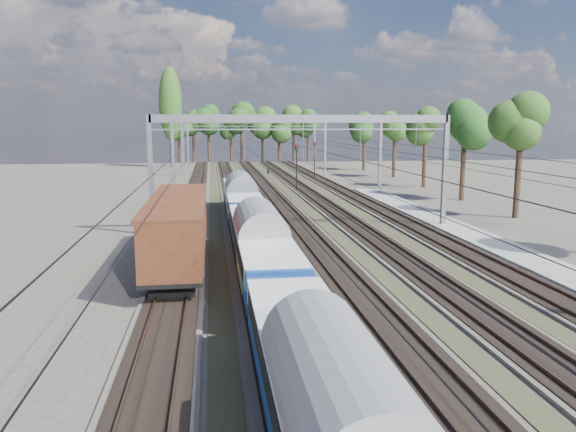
{
  "coord_description": "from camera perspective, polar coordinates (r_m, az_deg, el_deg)",
  "views": [
    {
      "loc": [
        -7.0,
        -12.74,
        8.33
      ],
      "look_at": [
        -2.47,
        20.48,
        2.8
      ],
      "focal_mm": 35.0,
      "sensor_mm": 36.0,
      "label": 1
    }
  ],
  "objects": [
    {
      "name": "freight_boxcar",
      "position": [
        33.23,
        -11.08,
        -1.09
      ],
      "size": [
        3.16,
        15.25,
        3.93
      ],
      "color": "black",
      "rests_on": "ground"
    },
    {
      "name": "platform",
      "position": [
        38.73,
        21.88,
        -3.51
      ],
      "size": [
        3.0,
        70.0,
        0.3
      ],
      "primitive_type": "cube",
      "color": "gray",
      "rests_on": "ground"
    },
    {
      "name": "worker",
      "position": [
        92.27,
        -2.01,
        4.7
      ],
      "size": [
        0.48,
        0.66,
        1.66
      ],
      "primitive_type": "imported",
      "rotation": [
        0.0,
        0.0,
        1.72
      ],
      "color": "black",
      "rests_on": "ground"
    },
    {
      "name": "tree_belt",
      "position": [
        103.89,
        0.7,
        9.32
      ],
      "size": [
        39.41,
        101.17,
        12.18
      ],
      "color": "black",
      "rests_on": "ground"
    },
    {
      "name": "poplar",
      "position": [
        111.05,
        -11.85,
        11.01
      ],
      "size": [
        4.4,
        4.4,
        19.04
      ],
      "color": "black",
      "rests_on": "ground"
    },
    {
      "name": "track_bed",
      "position": [
        58.74,
        -0.84,
        1.31
      ],
      "size": [
        21.0,
        130.0,
        0.34
      ],
      "color": "#47423A",
      "rests_on": "ground"
    },
    {
      "name": "signal_far",
      "position": [
        84.31,
        2.73,
        6.12
      ],
      "size": [
        0.4,
        0.38,
        5.64
      ],
      "rotation": [
        0.0,
        0.0,
        0.4
      ],
      "color": "black",
      "rests_on": "ground"
    },
    {
      "name": "signal_near",
      "position": [
        69.02,
        0.88,
        5.48
      ],
      "size": [
        0.41,
        0.37,
        5.77
      ],
      "rotation": [
        0.0,
        0.0,
        -0.32
      ],
      "color": "black",
      "rests_on": "ground"
    },
    {
      "name": "emu_train",
      "position": [
        30.05,
        -2.83,
        -2.18
      ],
      "size": [
        2.7,
        57.12,
        3.94
      ],
      "color": "black",
      "rests_on": "ground"
    },
    {
      "name": "catenary",
      "position": [
        65.87,
        -1.38,
        7.69
      ],
      "size": [
        25.65,
        130.0,
        9.0
      ],
      "color": "gray",
      "rests_on": "ground"
    }
  ]
}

